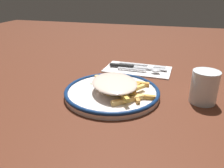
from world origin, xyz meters
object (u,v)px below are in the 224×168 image
at_px(napkin, 138,69).
at_px(spoon, 146,70).
at_px(fries_heap, 117,84).
at_px(knife, 133,67).
at_px(plate, 112,92).
at_px(water_glass, 204,87).
at_px(fork, 142,65).

bearing_deg(napkin, spoon, 50.35).
relative_size(napkin, spoon, 1.56).
height_order(fries_heap, knife, fries_heap).
xyz_separation_m(plate, napkin, (-0.23, 0.03, -0.01)).
xyz_separation_m(fries_heap, water_glass, (-0.03, 0.22, 0.01)).
xyz_separation_m(napkin, water_glass, (0.20, 0.21, 0.04)).
xyz_separation_m(fries_heap, fork, (-0.26, 0.03, -0.03)).
distance_m(knife, spoon, 0.06).
xyz_separation_m(fork, knife, (0.03, -0.03, 0.00)).
height_order(fork, water_glass, water_glass).
height_order(fries_heap, fork, fries_heap).
distance_m(napkin, fork, 0.03).
bearing_deg(spoon, knife, -118.04).
xyz_separation_m(plate, spoon, (-0.20, 0.07, 0.00)).
height_order(plate, napkin, plate).
relative_size(fork, water_glass, 2.05).
height_order(plate, knife, plate).
relative_size(plate, spoon, 1.74).
xyz_separation_m(plate, knife, (-0.23, 0.01, 0.00)).
height_order(plate, spoon, plate).
relative_size(plate, knife, 1.26).
height_order(fork, spoon, spoon).
bearing_deg(fork, spoon, 21.88).
bearing_deg(knife, napkin, 90.77).
relative_size(knife, spoon, 1.38).
relative_size(fries_heap, fork, 1.15).
relative_size(napkin, water_glass, 2.75).
bearing_deg(water_glass, fork, -139.55).
xyz_separation_m(spoon, water_glass, (0.17, 0.17, 0.03)).
distance_m(plate, fries_heap, 0.03).
distance_m(napkin, water_glass, 0.29).
height_order(plate, fries_heap, fries_heap).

